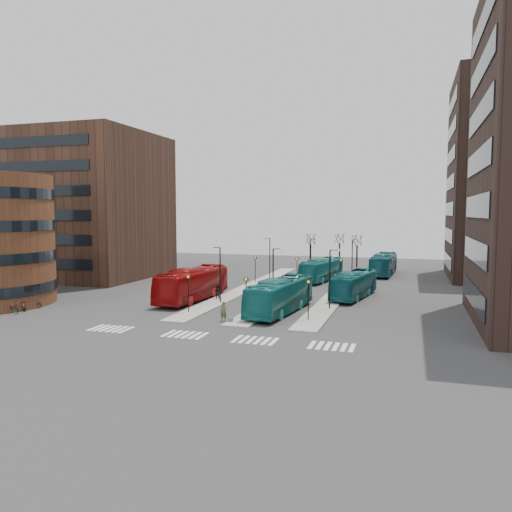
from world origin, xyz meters
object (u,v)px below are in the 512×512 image
(commuter_c, at_px, (269,303))
(bicycle_near, at_px, (12,309))
(teal_bus_b, at_px, (322,270))
(teal_bus_d, at_px, (384,264))
(bicycle_mid, at_px, (22,306))
(commuter_b, at_px, (253,307))
(traveller, at_px, (224,311))
(suitcase, at_px, (230,320))
(teal_bus_a, at_px, (280,296))
(bicycle_far, at_px, (33,304))
(red_bus, at_px, (193,284))
(teal_bus_c, at_px, (354,285))
(commuter_a, at_px, (218,292))

(commuter_c, bearing_deg, bicycle_near, -41.70)
(teal_bus_b, bearing_deg, teal_bus_d, 59.82)
(bicycle_mid, bearing_deg, commuter_b, -57.71)
(commuter_c, bearing_deg, traveller, 3.20)
(traveller, bearing_deg, suitcase, -34.03)
(teal_bus_a, distance_m, bicycle_far, 25.77)
(red_bus, bearing_deg, commuter_c, -18.03)
(red_bus, relative_size, bicycle_near, 7.19)
(teal_bus_d, bearing_deg, commuter_c, -101.54)
(teal_bus_c, xyz_separation_m, bicycle_near, (-31.20, -19.28, -1.08))
(suitcase, xyz_separation_m, bicycle_mid, (-22.07, -1.13, 0.22))
(traveller, height_order, bicycle_near, traveller)
(teal_bus_d, relative_size, bicycle_mid, 7.47)
(commuter_c, bearing_deg, suitcase, 12.30)
(teal_bus_c, relative_size, traveller, 6.12)
(commuter_b, bearing_deg, commuter_a, 64.78)
(suitcase, distance_m, bicycle_near, 22.20)
(teal_bus_a, bearing_deg, bicycle_near, -155.42)
(teal_bus_b, relative_size, bicycle_far, 6.53)
(suitcase, xyz_separation_m, teal_bus_b, (3.01, 30.25, 1.37))
(commuter_b, bearing_deg, bicycle_mid, 124.31)
(commuter_c, height_order, bicycle_mid, commuter_c)
(teal_bus_b, bearing_deg, commuter_a, -104.02)
(suitcase, distance_m, commuter_a, 12.25)
(commuter_a, relative_size, bicycle_far, 1.00)
(bicycle_far, bearing_deg, suitcase, -99.77)
(suitcase, bearing_deg, bicycle_near, 177.37)
(suitcase, distance_m, traveller, 1.22)
(teal_bus_a, xyz_separation_m, commuter_c, (-1.27, 0.33, -0.84))
(teal_bus_c, distance_m, commuter_b, 15.32)
(red_bus, distance_m, bicycle_far, 16.81)
(teal_bus_c, height_order, traveller, teal_bus_c)
(traveller, xyz_separation_m, commuter_c, (2.69, 5.71, -0.04))
(teal_bus_a, relative_size, teal_bus_c, 1.10)
(teal_bus_a, bearing_deg, teal_bus_b, 96.48)
(suitcase, height_order, commuter_c, commuter_c)
(commuter_b, height_order, commuter_c, commuter_c)
(teal_bus_a, relative_size, teal_bus_d, 0.99)
(suitcase, xyz_separation_m, bicycle_far, (-22.07, 0.51, 0.20))
(teal_bus_a, bearing_deg, red_bus, 166.83)
(bicycle_near, bearing_deg, suitcase, -71.25)
(suitcase, height_order, commuter_b, commuter_b)
(red_bus, height_order, teal_bus_c, red_bus)
(teal_bus_c, distance_m, bicycle_far, 35.27)
(commuter_a, bearing_deg, bicycle_far, 37.32)
(red_bus, height_order, commuter_c, red_bus)
(teal_bus_c, bearing_deg, bicycle_near, -138.58)
(red_bus, height_order, teal_bus_d, red_bus)
(teal_bus_b, distance_m, commuter_b, 26.30)
(commuter_b, bearing_deg, teal_bus_d, 5.47)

